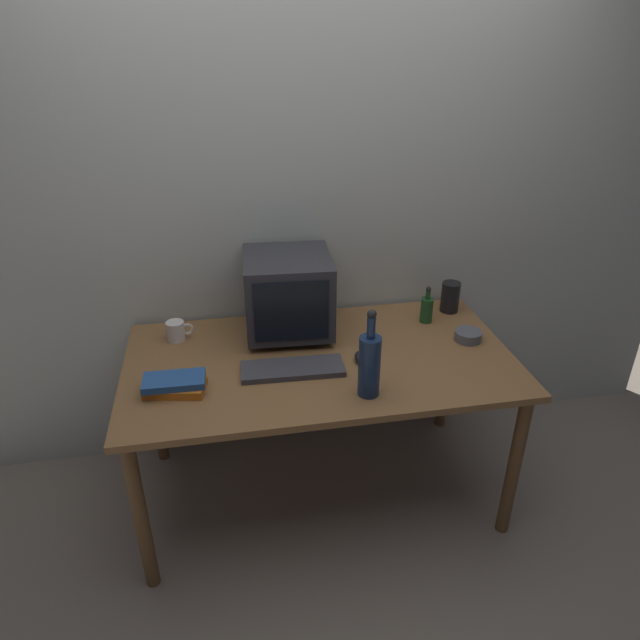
{
  "coord_description": "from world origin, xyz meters",
  "views": [
    {
      "loc": [
        -0.38,
        -2.04,
        2.03
      ],
      "look_at": [
        0.0,
        0.0,
        0.94
      ],
      "focal_mm": 31.98,
      "sensor_mm": 36.0,
      "label": 1
    }
  ],
  "objects_px": {
    "keyboard": "(293,369)",
    "metal_canister": "(450,297)",
    "cd_spindle": "(468,336)",
    "crt_monitor": "(288,294)",
    "computer_mouse": "(362,357)",
    "mug": "(176,331)",
    "book_stack": "(175,384)",
    "bottle_short": "(427,309)",
    "bottle_tall": "(370,363)"
  },
  "relations": [
    {
      "from": "book_stack",
      "to": "metal_canister",
      "type": "bearing_deg",
      "value": 19.57
    },
    {
      "from": "cd_spindle",
      "to": "crt_monitor",
      "type": "bearing_deg",
      "value": 164.06
    },
    {
      "from": "keyboard",
      "to": "bottle_short",
      "type": "bearing_deg",
      "value": 27.18
    },
    {
      "from": "keyboard",
      "to": "bottle_short",
      "type": "distance_m",
      "value": 0.76
    },
    {
      "from": "bottle_short",
      "to": "cd_spindle",
      "type": "height_order",
      "value": "bottle_short"
    },
    {
      "from": "crt_monitor",
      "to": "keyboard",
      "type": "relative_size",
      "value": 0.97
    },
    {
      "from": "bottle_tall",
      "to": "cd_spindle",
      "type": "bearing_deg",
      "value": 30.46
    },
    {
      "from": "keyboard",
      "to": "bottle_tall",
      "type": "xyz_separation_m",
      "value": [
        0.26,
        -0.21,
        0.12
      ]
    },
    {
      "from": "computer_mouse",
      "to": "cd_spindle",
      "type": "relative_size",
      "value": 0.83
    },
    {
      "from": "bottle_tall",
      "to": "cd_spindle",
      "type": "height_order",
      "value": "bottle_tall"
    },
    {
      "from": "crt_monitor",
      "to": "mug",
      "type": "xyz_separation_m",
      "value": [
        -0.51,
        0.02,
        -0.15
      ]
    },
    {
      "from": "crt_monitor",
      "to": "bottle_tall",
      "type": "height_order",
      "value": "crt_monitor"
    },
    {
      "from": "keyboard",
      "to": "metal_canister",
      "type": "bearing_deg",
      "value": 28.13
    },
    {
      "from": "book_stack",
      "to": "metal_canister",
      "type": "distance_m",
      "value": 1.39
    },
    {
      "from": "mug",
      "to": "cd_spindle",
      "type": "bearing_deg",
      "value": -10.6
    },
    {
      "from": "bottle_tall",
      "to": "metal_canister",
      "type": "xyz_separation_m",
      "value": [
        0.57,
        0.61,
        -0.06
      ]
    },
    {
      "from": "crt_monitor",
      "to": "computer_mouse",
      "type": "xyz_separation_m",
      "value": [
        0.27,
        -0.31,
        -0.17
      ]
    },
    {
      "from": "computer_mouse",
      "to": "book_stack",
      "type": "bearing_deg",
      "value": -166.16
    },
    {
      "from": "keyboard",
      "to": "book_stack",
      "type": "xyz_separation_m",
      "value": [
        -0.47,
        -0.06,
        0.02
      ]
    },
    {
      "from": "mug",
      "to": "cd_spindle",
      "type": "height_order",
      "value": "mug"
    },
    {
      "from": "keyboard",
      "to": "crt_monitor",
      "type": "bearing_deg",
      "value": 86.94
    },
    {
      "from": "book_stack",
      "to": "computer_mouse",
      "type": "bearing_deg",
      "value": 6.19
    },
    {
      "from": "keyboard",
      "to": "cd_spindle",
      "type": "relative_size",
      "value": 3.5
    },
    {
      "from": "metal_canister",
      "to": "keyboard",
      "type": "bearing_deg",
      "value": -154.11
    },
    {
      "from": "bottle_short",
      "to": "keyboard",
      "type": "bearing_deg",
      "value": -155.05
    },
    {
      "from": "book_stack",
      "to": "cd_spindle",
      "type": "xyz_separation_m",
      "value": [
        1.28,
        0.17,
        -0.01
      ]
    },
    {
      "from": "computer_mouse",
      "to": "mug",
      "type": "bearing_deg",
      "value": 164.63
    },
    {
      "from": "bottle_tall",
      "to": "bottle_short",
      "type": "relative_size",
      "value": 1.99
    },
    {
      "from": "crt_monitor",
      "to": "mug",
      "type": "distance_m",
      "value": 0.53
    },
    {
      "from": "computer_mouse",
      "to": "mug",
      "type": "relative_size",
      "value": 0.83
    },
    {
      "from": "metal_canister",
      "to": "computer_mouse",
      "type": "bearing_deg",
      "value": -144.81
    },
    {
      "from": "cd_spindle",
      "to": "computer_mouse",
      "type": "bearing_deg",
      "value": -170.33
    },
    {
      "from": "keyboard",
      "to": "book_stack",
      "type": "bearing_deg",
      "value": -170.79
    },
    {
      "from": "crt_monitor",
      "to": "book_stack",
      "type": "xyz_separation_m",
      "value": [
        -0.5,
        -0.39,
        -0.16
      ]
    },
    {
      "from": "crt_monitor",
      "to": "bottle_short",
      "type": "height_order",
      "value": "crt_monitor"
    },
    {
      "from": "crt_monitor",
      "to": "book_stack",
      "type": "height_order",
      "value": "crt_monitor"
    },
    {
      "from": "book_stack",
      "to": "bottle_short",
      "type": "bearing_deg",
      "value": 18.07
    },
    {
      "from": "bottle_short",
      "to": "cd_spindle",
      "type": "distance_m",
      "value": 0.24
    },
    {
      "from": "crt_monitor",
      "to": "keyboard",
      "type": "distance_m",
      "value": 0.38
    },
    {
      "from": "keyboard",
      "to": "cd_spindle",
      "type": "xyz_separation_m",
      "value": [
        0.81,
        0.11,
        0.01
      ]
    },
    {
      "from": "computer_mouse",
      "to": "bottle_short",
      "type": "relative_size",
      "value": 0.55
    },
    {
      "from": "crt_monitor",
      "to": "computer_mouse",
      "type": "height_order",
      "value": "crt_monitor"
    },
    {
      "from": "crt_monitor",
      "to": "mug",
      "type": "bearing_deg",
      "value": 177.98
    },
    {
      "from": "metal_canister",
      "to": "bottle_short",
      "type": "bearing_deg",
      "value": -150.02
    },
    {
      "from": "keyboard",
      "to": "metal_canister",
      "type": "distance_m",
      "value": 0.93
    },
    {
      "from": "bottle_short",
      "to": "metal_canister",
      "type": "relative_size",
      "value": 1.21
    },
    {
      "from": "bottle_tall",
      "to": "mug",
      "type": "height_order",
      "value": "bottle_tall"
    },
    {
      "from": "computer_mouse",
      "to": "bottle_tall",
      "type": "bearing_deg",
      "value": -90.49
    },
    {
      "from": "bottle_tall",
      "to": "metal_canister",
      "type": "relative_size",
      "value": 2.41
    },
    {
      "from": "crt_monitor",
      "to": "keyboard",
      "type": "xyz_separation_m",
      "value": [
        -0.03,
        -0.34,
        -0.18
      ]
    }
  ]
}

